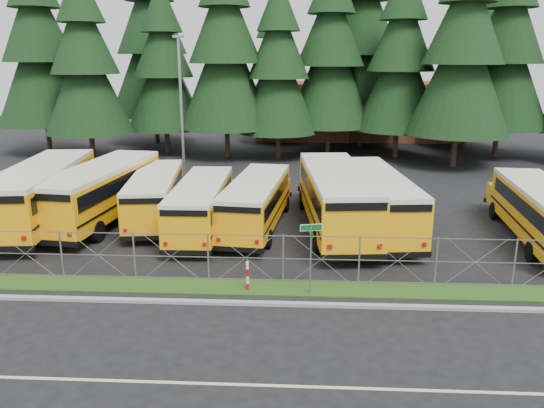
% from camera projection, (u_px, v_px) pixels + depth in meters
% --- Properties ---
extents(ground, '(120.00, 120.00, 0.00)m').
position_uv_depth(ground, '(308.00, 273.00, 22.19)').
color(ground, black).
rests_on(ground, ground).
extents(curb, '(50.00, 0.25, 0.12)m').
position_uv_depth(curb, '(309.00, 305.00, 19.19)').
color(curb, gray).
rests_on(curb, ground).
extents(grass_verge, '(50.00, 1.40, 0.06)m').
position_uv_depth(grass_verge, '(308.00, 289.00, 20.55)').
color(grass_verge, '#1F4012').
rests_on(grass_verge, ground).
extents(road_lane_line, '(50.00, 0.12, 0.01)m').
position_uv_depth(road_lane_line, '(311.00, 387.00, 14.49)').
color(road_lane_line, beige).
rests_on(road_lane_line, ground).
extents(chainlink_fence, '(44.00, 0.10, 2.00)m').
position_uv_depth(chainlink_fence, '(308.00, 259.00, 20.96)').
color(chainlink_fence, gray).
rests_on(chainlink_fence, ground).
extents(brick_building, '(22.00, 10.00, 6.00)m').
position_uv_depth(brick_building, '(357.00, 110.00, 59.57)').
color(brick_building, brown).
rests_on(brick_building, ground).
extents(bus_0, '(4.20, 12.62, 3.25)m').
position_uv_depth(bus_0, '(45.00, 194.00, 28.34)').
color(bus_0, '#FBA407').
rests_on(bus_0, ground).
extents(bus_1, '(4.19, 12.13, 3.11)m').
position_uv_depth(bus_1, '(105.00, 193.00, 28.92)').
color(bus_1, '#FBA407').
rests_on(bus_1, ground).
extents(bus_2, '(3.65, 10.25, 2.63)m').
position_uv_depth(bus_2, '(156.00, 197.00, 29.13)').
color(bus_2, '#FBA407').
rests_on(bus_2, ground).
extents(bus_3, '(2.47, 9.98, 2.61)m').
position_uv_depth(bus_3, '(202.00, 206.00, 27.27)').
color(bus_3, '#FBA407').
rests_on(bus_3, ground).
extents(bus_4, '(3.50, 10.37, 2.67)m').
position_uv_depth(bus_4, '(257.00, 204.00, 27.65)').
color(bus_4, '#FBA407').
rests_on(bus_4, ground).
extents(bus_5, '(3.97, 12.50, 3.22)m').
position_uv_depth(bus_5, '(335.00, 200.00, 27.37)').
color(bus_5, '#FBA407').
rests_on(bus_5, ground).
extents(bus_6, '(3.84, 11.71, 3.01)m').
position_uv_depth(bus_6, '(373.00, 201.00, 27.43)').
color(bus_6, '#FBA407').
rests_on(bus_6, ground).
extents(bus_east, '(3.54, 10.85, 2.79)m').
position_uv_depth(bus_east, '(538.00, 213.00, 25.70)').
color(bus_east, '#FBA407').
rests_on(bus_east, ground).
extents(street_sign, '(0.82, 0.54, 2.81)m').
position_uv_depth(street_sign, '(311.00, 244.00, 19.61)').
color(street_sign, gray).
rests_on(street_sign, ground).
extents(striped_bollard, '(0.11, 0.11, 1.20)m').
position_uv_depth(striped_bollard, '(247.00, 276.00, 20.33)').
color(striped_bollard, '#B20C0C').
rests_on(striped_bollard, ground).
extents(light_standard, '(0.70, 0.35, 10.14)m').
position_uv_depth(light_standard, '(181.00, 105.00, 36.68)').
color(light_standard, gray).
rests_on(light_standard, ground).
extents(conifer_0, '(8.29, 8.29, 18.34)m').
position_uv_depth(conifer_0, '(39.00, 52.00, 47.63)').
color(conifer_0, black).
rests_on(conifer_0, ground).
extents(conifer_1, '(7.35, 7.35, 16.26)m').
position_uv_depth(conifer_1, '(85.00, 64.00, 44.40)').
color(conifer_1, black).
rests_on(conifer_1, ground).
extents(conifer_2, '(6.96, 6.96, 15.39)m').
position_uv_depth(conifer_2, '(164.00, 69.00, 47.85)').
color(conifer_2, black).
rests_on(conifer_2, ground).
extents(conifer_3, '(8.20, 8.20, 18.14)m').
position_uv_depth(conifer_3, '(225.00, 53.00, 45.41)').
color(conifer_3, black).
rests_on(conifer_3, ground).
extents(conifer_4, '(6.94, 6.94, 15.35)m').
position_uv_depth(conifer_4, '(278.00, 70.00, 45.43)').
color(conifer_4, black).
rests_on(conifer_4, ground).
extents(conifer_5, '(7.94, 7.94, 17.56)m').
position_uv_depth(conifer_5, '(330.00, 56.00, 47.27)').
color(conifer_5, black).
rests_on(conifer_5, ground).
extents(conifer_6, '(7.54, 7.54, 16.67)m').
position_uv_depth(conifer_6, '(401.00, 62.00, 45.68)').
color(conifer_6, black).
rests_on(conifer_6, ground).
extents(conifer_7, '(8.17, 8.17, 18.06)m').
position_uv_depth(conifer_7, '(463.00, 53.00, 41.38)').
color(conifer_7, black).
rests_on(conifer_7, ground).
extents(conifer_8, '(8.17, 8.17, 18.07)m').
position_uv_depth(conifer_8, '(506.00, 53.00, 45.80)').
color(conifer_8, black).
rests_on(conifer_8, ground).
extents(conifer_10, '(9.01, 9.01, 19.93)m').
position_uv_depth(conifer_10, '(152.00, 44.00, 53.06)').
color(conifer_10, black).
rests_on(conifer_10, ground).
extents(conifer_11, '(6.80, 6.80, 15.04)m').
position_uv_depth(conifer_11, '(274.00, 69.00, 54.46)').
color(conifer_11, black).
rests_on(conifer_11, ground).
extents(conifer_12, '(8.89, 8.89, 19.67)m').
position_uv_depth(conifer_12, '(363.00, 45.00, 51.02)').
color(conifer_12, black).
rests_on(conifer_12, ground).
extents(conifer_13, '(7.57, 7.57, 16.74)m').
position_uv_depth(conifer_13, '(471.00, 61.00, 50.72)').
color(conifer_13, black).
rests_on(conifer_13, ground).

